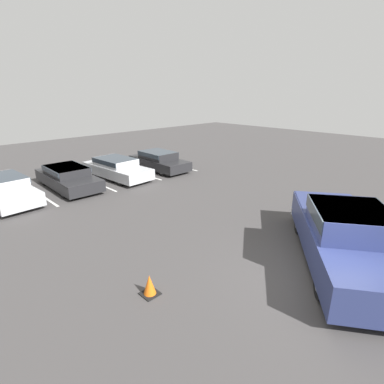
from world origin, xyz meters
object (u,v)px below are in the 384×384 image
object	(u,v)px
parked_sedan_a	(5,189)
parked_sedan_d	(159,160)
traffic_cone	(150,286)
pickup_truck	(344,234)
parked_sedan_b	(68,177)
parked_sedan_c	(117,167)
wheel_stop_curb	(133,163)

from	to	relation	value
parked_sedan_a	parked_sedan_d	bearing A→B (deg)	85.46
traffic_cone	parked_sedan_d	bearing A→B (deg)	50.36
pickup_truck	traffic_cone	distance (m)	5.74
parked_sedan_b	parked_sedan_c	bearing A→B (deg)	88.05
parked_sedan_d	wheel_stop_curb	size ratio (longest dim) A/B	2.52
traffic_cone	parked_sedan_b	bearing A→B (deg)	77.39
pickup_truck	parked_sedan_d	bearing A→B (deg)	41.42
parked_sedan_b	pickup_truck	bearing A→B (deg)	13.29
wheel_stop_curb	parked_sedan_b	bearing A→B (deg)	-158.21
parked_sedan_a	parked_sedan_b	bearing A→B (deg)	88.85
parked_sedan_b	parked_sedan_c	size ratio (longest dim) A/B	0.98
pickup_truck	wheel_stop_curb	bearing A→B (deg)	44.93
parked_sedan_d	parked_sedan_c	bearing A→B (deg)	-91.91
parked_sedan_b	parked_sedan_d	distance (m)	5.83
parked_sedan_a	wheel_stop_curb	size ratio (longest dim) A/B	2.58
pickup_truck	wheel_stop_curb	size ratio (longest dim) A/B	3.56
pickup_truck	parked_sedan_d	size ratio (longest dim) A/B	1.41
traffic_cone	wheel_stop_curb	distance (m)	14.49
parked_sedan_c	traffic_cone	distance (m)	11.13
pickup_truck	traffic_cone	size ratio (longest dim) A/B	11.34
parked_sedan_b	wheel_stop_curb	world-z (taller)	parked_sedan_b
parked_sedan_c	traffic_cone	size ratio (longest dim) A/B	8.64
parked_sedan_c	parked_sedan_d	world-z (taller)	same
parked_sedan_a	wheel_stop_curb	xyz separation A→B (m)	(8.42, 2.29, -0.58)
parked_sedan_c	parked_sedan_a	bearing A→B (deg)	-94.16
pickup_truck	parked_sedan_c	distance (m)	12.68
pickup_truck	parked_sedan_c	bearing A→B (deg)	54.92
pickup_truck	traffic_cone	bearing A→B (deg)	116.23
parked_sedan_a	parked_sedan_c	size ratio (longest dim) A/B	0.95
parked_sedan_a	wheel_stop_curb	distance (m)	8.75
pickup_truck	wheel_stop_curb	distance (m)	15.29
pickup_truck	parked_sedan_c	size ratio (longest dim) A/B	1.31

